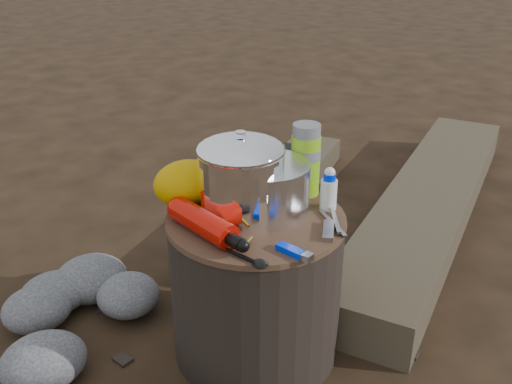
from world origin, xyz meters
name	(u,v)px	position (x,y,z in m)	size (l,w,h in m)	color
ground	(256,346)	(0.00, 0.00, 0.00)	(60.00, 60.00, 0.00)	black
stump	(256,285)	(0.00, 0.00, 0.21)	(0.45, 0.45, 0.41)	black
rock_ring	(101,345)	(-0.41, 0.08, 0.09)	(0.40, 0.87, 0.17)	#545459
log_main	(429,204)	(0.92, 0.39, 0.07)	(0.30, 1.76, 0.15)	#413829
log_small	(272,195)	(0.42, 0.75, 0.05)	(0.23, 1.23, 0.10)	#413829
foil_windscreen	(266,188)	(0.04, 0.02, 0.48)	(0.22, 0.22, 0.13)	silver
camping_pot	(241,177)	(-0.03, 0.02, 0.52)	(0.21, 0.21, 0.21)	white
fuel_bottle	(204,223)	(-0.15, -0.03, 0.44)	(0.06, 0.25, 0.06)	red
thermos	(305,160)	(0.18, 0.07, 0.51)	(0.08, 0.08, 0.19)	#7CBF17
travel_mug	(285,168)	(0.14, 0.12, 0.47)	(0.08, 0.08, 0.11)	black
stuff_sack	(187,183)	(-0.13, 0.14, 0.47)	(0.17, 0.14, 0.12)	#C98F00
food_pouch	(237,168)	(0.02, 0.16, 0.48)	(0.10, 0.02, 0.13)	#121151
lighter	(291,250)	(0.00, -0.19, 0.42)	(0.02, 0.09, 0.02)	#0028F7
multitool	(328,231)	(0.12, -0.15, 0.42)	(0.03, 0.09, 0.01)	#9D9EA2
pot_grabber	(332,222)	(0.15, -0.11, 0.42)	(0.04, 0.14, 0.01)	#9D9EA2
spork	(238,254)	(-0.11, -0.15, 0.42)	(0.03, 0.13, 0.01)	black
squeeze_bottle	(329,191)	(0.19, -0.04, 0.46)	(0.04, 0.04, 0.10)	silver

